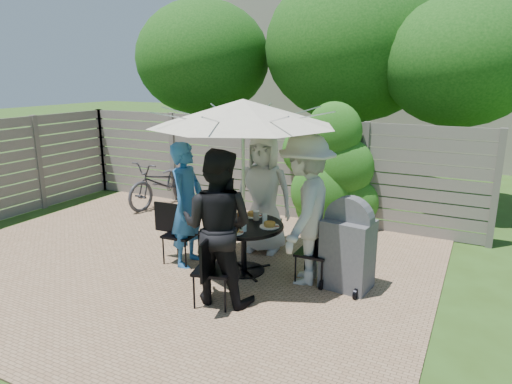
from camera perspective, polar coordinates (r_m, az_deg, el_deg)
The scene contains 23 objects.
backyard_envelope at distance 15.32m, azimuth 13.38°, elevation 14.16°, with size 60.00×60.00×5.00m.
patio_table at distance 6.12m, azimuth -1.54°, elevation -5.87°, with size 1.17×1.17×0.69m.
umbrella at distance 5.76m, azimuth -1.65°, elevation 9.88°, with size 2.68×2.68×2.32m.
chair_back at distance 7.05m, azimuth 1.27°, elevation -5.00°, with size 0.47×0.64×0.85m.
person_back at distance 6.74m, azimuth 0.95°, elevation -0.22°, with size 0.88×0.57×1.79m, color silver.
chair_left at distance 6.59m, azimuth -9.44°, elevation -6.60°, with size 0.64×0.44×0.86m.
person_left at distance 6.33m, azimuth -8.60°, elevation -1.61°, with size 0.63×0.42×1.74m, color #2662A6.
chair_front at distance 5.39m, azimuth -5.25°, elevation -11.35°, with size 0.51×0.68×0.89m.
person_front at distance 5.25m, azimuth -4.81°, elevation -4.40°, with size 0.89×0.69×1.83m, color black.
chair_right at distance 5.95m, azimuth 7.28°, elevation -8.96°, with size 0.60×0.40×0.83m.
person_right at distance 5.74m, azimuth 6.20°, elevation -2.24°, with size 1.25×0.72×1.93m, color #B0B0AB.
plate_back at distance 6.37m, azimuth -0.40°, elevation -2.84°, with size 0.26×0.26×0.06m.
plate_left at distance 6.18m, azimuth -4.68°, elevation -3.45°, with size 0.26×0.26×0.06m.
plate_front at distance 5.73m, azimuth -2.84°, elevation -4.87°, with size 0.26×0.26×0.06m.
plate_right at distance 5.93m, azimuth 1.71°, elevation -4.17°, with size 0.26×0.26×0.06m.
glass_back at distance 6.30m, azimuth -1.60°, elevation -2.61°, with size 0.07×0.07×0.14m, color silver.
glass_left at distance 6.03m, azimuth -4.22°, elevation -3.42°, with size 0.07×0.07×0.14m, color silver.
glass_front at distance 5.76m, azimuth -1.50°, elevation -4.25°, with size 0.07×0.07×0.14m, color silver.
glass_right at distance 6.04m, azimuth 1.10°, elevation -3.36°, with size 0.07×0.07×0.14m, color silver.
syrup_jug at distance 6.09m, azimuth -1.92°, elevation -3.11°, with size 0.09×0.09×0.16m, color #59280C.
coffee_cup at distance 6.20m, azimuth 0.04°, elevation -2.99°, with size 0.08×0.08×0.12m, color #C6B293.
bicycle at distance 9.45m, azimuth -11.57°, elevation 1.17°, with size 0.63×1.80×0.95m, color #333338.
bbq_grill at distance 5.77m, azimuth 11.41°, elevation -6.82°, with size 0.63×0.52×1.19m.
Camera 1 is at (3.78, -4.57, 2.62)m, focal length 32.00 mm.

